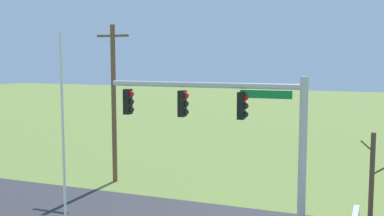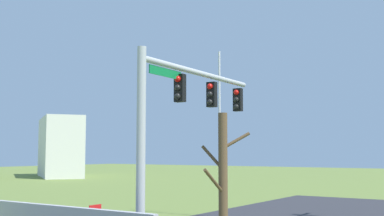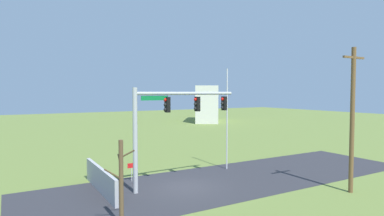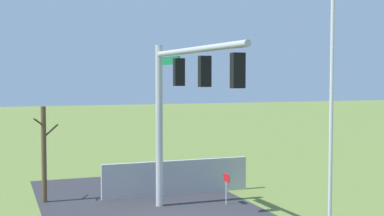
% 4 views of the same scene
% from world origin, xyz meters
% --- Properties ---
extents(ground_plane, '(160.00, 160.00, 0.00)m').
position_xyz_m(ground_plane, '(0.00, 0.00, 0.00)').
color(ground_plane, olive).
extents(road_surface, '(28.00, 8.00, 0.01)m').
position_xyz_m(road_surface, '(-4.00, 0.00, 0.01)').
color(road_surface, '#2D2D33').
rests_on(road_surface, ground_plane).
extents(sidewalk_corner, '(6.00, 6.00, 0.01)m').
position_xyz_m(sidewalk_corner, '(4.14, -0.43, 0.00)').
color(sidewalk_corner, '#B7B5AD').
rests_on(sidewalk_corner, ground_plane).
extents(retaining_fence, '(0.20, 6.46, 1.46)m').
position_xyz_m(retaining_fence, '(4.87, -1.71, 0.73)').
color(retaining_fence, '#A8A8AD').
rests_on(retaining_fence, ground_plane).
extents(signal_mast, '(7.29, 0.56, 6.23)m').
position_xyz_m(signal_mast, '(0.91, -0.51, 4.48)').
color(signal_mast, '#B2B5BA').
rests_on(signal_mast, ground_plane).
extents(flagpole, '(0.10, 0.10, 7.75)m').
position_xyz_m(flagpole, '(-5.06, -2.53, 3.88)').
color(flagpole, silver).
rests_on(flagpole, ground_plane).
extents(utility_pole, '(1.90, 0.26, 8.58)m').
position_xyz_m(utility_pole, '(-7.98, 5.87, 4.46)').
color(utility_pole, brown).
rests_on(utility_pole, ground_plane).
extents(bare_tree, '(1.27, 1.02, 3.85)m').
position_xyz_m(bare_tree, '(5.33, 3.71, 1.99)').
color(bare_tree, brown).
rests_on(bare_tree, ground_plane).
extents(open_sign, '(0.56, 0.04, 1.22)m').
position_xyz_m(open_sign, '(2.48, -2.97, 0.91)').
color(open_sign, silver).
rests_on(open_sign, ground_plane).
extents(distant_building, '(10.35, 12.27, 7.23)m').
position_xyz_m(distant_building, '(-26.33, -38.02, 3.61)').
color(distant_building, silver).
rests_on(distant_building, ground_plane).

